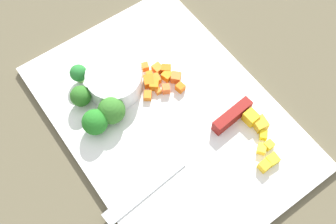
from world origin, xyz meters
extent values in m
plane|color=brown|center=(0.00, 0.00, 0.00)|extent=(4.00, 4.00, 0.00)
cube|color=white|center=(0.00, 0.00, 0.01)|extent=(0.45, 0.32, 0.01)
cylinder|color=white|center=(-0.09, -0.04, 0.03)|extent=(0.09, 0.09, 0.04)
cube|color=silver|center=(0.08, -0.10, 0.01)|extent=(0.03, 0.14, 0.00)
cube|color=maroon|center=(0.06, 0.08, 0.02)|extent=(0.02, 0.07, 0.02)
cube|color=orange|center=(-0.05, 0.01, 0.02)|extent=(0.02, 0.02, 0.01)
cube|color=orange|center=(-0.06, 0.04, 0.02)|extent=(0.02, 0.02, 0.01)
cube|color=orange|center=(-0.04, 0.01, 0.02)|extent=(0.01, 0.01, 0.01)
cube|color=orange|center=(-0.05, -0.01, 0.02)|extent=(0.02, 0.02, 0.01)
cube|color=orange|center=(-0.06, 0.02, 0.02)|extent=(0.02, 0.02, 0.01)
cube|color=orange|center=(-0.08, 0.04, 0.02)|extent=(0.02, 0.02, 0.01)
cube|color=orange|center=(-0.03, 0.04, 0.02)|extent=(0.01, 0.01, 0.01)
cube|color=orange|center=(-0.05, 0.05, 0.02)|extent=(0.02, 0.02, 0.02)
cube|color=orange|center=(-0.04, 0.02, 0.02)|extent=(0.02, 0.02, 0.01)
cube|color=orange|center=(-0.09, 0.02, 0.02)|extent=(0.02, 0.01, 0.01)
cube|color=orange|center=(-0.08, 0.02, 0.02)|extent=(0.01, 0.01, 0.01)
cube|color=orange|center=(-0.07, 0.05, 0.02)|extent=(0.02, 0.02, 0.01)
cube|color=orange|center=(-0.07, 0.01, 0.02)|extent=(0.02, 0.02, 0.01)
cube|color=yellow|center=(0.08, 0.10, 0.02)|extent=(0.02, 0.02, 0.02)
cube|color=yellow|center=(0.16, 0.06, 0.02)|extent=(0.02, 0.02, 0.01)
cube|color=yellow|center=(0.13, 0.09, 0.02)|extent=(0.01, 0.01, 0.01)
cube|color=yellow|center=(0.12, 0.10, 0.02)|extent=(0.02, 0.02, 0.01)
cube|color=yellow|center=(0.13, 0.08, 0.02)|extent=(0.02, 0.02, 0.01)
cube|color=yellow|center=(0.16, 0.08, 0.02)|extent=(0.02, 0.02, 0.01)
cube|color=yellow|center=(0.10, 0.10, 0.02)|extent=(0.02, 0.02, 0.02)
cylinder|color=#92C369|center=(-0.05, -0.07, 0.02)|extent=(0.02, 0.02, 0.01)
sphere|color=#357727|center=(-0.05, -0.07, 0.03)|extent=(0.04, 0.04, 0.04)
cylinder|color=#98B35D|center=(-0.05, -0.10, 0.02)|extent=(0.01, 0.01, 0.01)
sphere|color=#247A23|center=(-0.05, -0.10, 0.04)|extent=(0.04, 0.04, 0.04)
cylinder|color=#8CB559|center=(-0.10, -0.10, 0.02)|extent=(0.01, 0.01, 0.01)
sphere|color=#2E6D22|center=(-0.10, -0.10, 0.03)|extent=(0.03, 0.03, 0.03)
cylinder|color=#80BE5B|center=(-0.14, -0.08, 0.02)|extent=(0.01, 0.01, 0.02)
sphere|color=#287C31|center=(-0.14, -0.08, 0.03)|extent=(0.03, 0.03, 0.03)
camera|label=1|loc=(0.25, -0.18, 0.60)|focal=44.53mm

